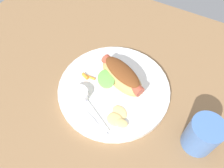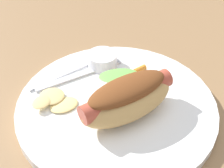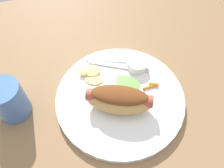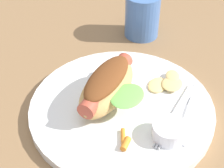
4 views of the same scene
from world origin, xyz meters
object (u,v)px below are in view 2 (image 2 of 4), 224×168
at_px(hot_dog, 127,97).
at_px(sauce_ramekin, 102,60).
at_px(plate, 116,106).
at_px(carrot_garnish, 140,71).
at_px(knife, 66,72).
at_px(fork, 78,75).
at_px(chips_pile, 54,101).

bearing_deg(hot_dog, sauce_ramekin, 74.65).
bearing_deg(plate, carrot_garnish, -174.86).
bearing_deg(hot_dog, knife, 102.80).
height_order(plate, fork, fork).
relative_size(plate, hot_dog, 1.90).
relative_size(plate, knife, 2.12).
distance_m(hot_dog, fork, 0.12).
relative_size(fork, knife, 1.01).
distance_m(plate, chips_pile, 0.09).
xyz_separation_m(plate, carrot_garnish, (-0.08, -0.01, 0.01)).
xyz_separation_m(knife, carrot_garnish, (-0.07, 0.10, 0.00)).
bearing_deg(chips_pile, carrot_garnish, 153.02).
bearing_deg(knife, sauce_ramekin, -18.19).
relative_size(plate, fork, 2.09).
distance_m(hot_dog, sauce_ramekin, 0.12).
bearing_deg(fork, hot_dog, -76.82).
height_order(knife, chips_pile, chips_pile).
bearing_deg(sauce_ramekin, fork, -18.80).
bearing_deg(chips_pile, fork, -170.54).
xyz_separation_m(sauce_ramekin, carrot_garnish, (-0.02, 0.06, -0.01)).
bearing_deg(hot_dog, fork, 99.33).
bearing_deg(sauce_ramekin, plate, 48.02).
relative_size(knife, chips_pile, 2.01).
bearing_deg(carrot_garnish, sauce_ramekin, -74.93).
bearing_deg(carrot_garnish, plate, 5.14).
xyz_separation_m(chips_pile, carrot_garnish, (-0.14, 0.07, -0.00)).
bearing_deg(knife, carrot_garnish, -37.81).
height_order(fork, knife, same).
xyz_separation_m(fork, knife, (0.00, -0.02, -0.00)).
relative_size(hot_dog, chips_pile, 2.24).
xyz_separation_m(plate, knife, (-0.01, -0.11, 0.01)).
xyz_separation_m(hot_dog, carrot_garnish, (-0.09, -0.03, -0.03)).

